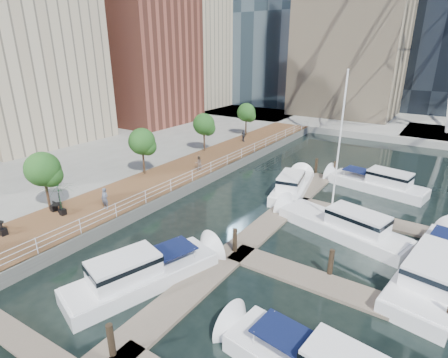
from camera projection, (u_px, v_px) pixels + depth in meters
ground at (106, 305)px, 18.38m from camera, size 520.00×520.00×0.00m
boardwalk at (170, 180)px, 34.59m from camera, size 6.00×60.00×1.00m
seawall at (193, 186)px, 33.03m from camera, size 0.25×60.00×1.00m
land_inland at (24, 142)px, 48.62m from camera, size 48.00×90.00×1.00m
land_far at (403, 96)px, 97.76m from camera, size 200.00×114.00×1.00m
railing at (192, 176)px, 32.72m from camera, size 0.10×60.00×1.05m
floating_docks at (319, 256)px, 21.85m from camera, size 16.00×34.00×2.60m
midrise_condos at (95, 44)px, 52.07m from camera, size 19.00×67.00×28.00m
street_trees at (142, 142)px, 33.73m from camera, size 2.60×42.60×4.60m
pedestrian_near at (105, 199)px, 26.90m from camera, size 0.68×0.50×1.71m
pedestrian_mid at (199, 163)px, 35.61m from camera, size 0.92×0.96×1.56m
pedestrian_far at (244, 136)px, 46.81m from camera, size 0.99×0.74×1.56m
moored_yachts at (331, 243)px, 24.29m from camera, size 19.11×38.61×11.50m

